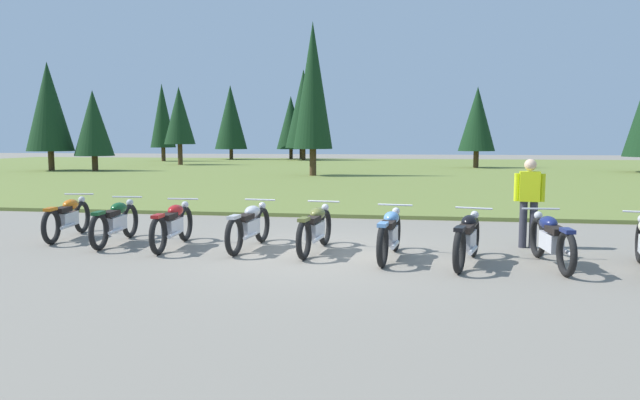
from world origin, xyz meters
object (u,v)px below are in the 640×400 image
object	(u,v)px
motorcycle_olive	(315,228)
motorcycle_orange	(68,217)
motorcycle_black	(468,238)
rider_near_row_end	(529,198)
motorcycle_sky_blue	(390,233)
motorcycle_british_green	(116,221)
motorcycle_navy	(551,239)
motorcycle_red	(173,224)
motorcycle_silver	(249,225)

from	to	relation	value
motorcycle_olive	motorcycle_orange	bearing A→B (deg)	173.25
motorcycle_black	rider_near_row_end	bearing A→B (deg)	52.67
motorcycle_sky_blue	motorcycle_british_green	bearing A→B (deg)	173.69
motorcycle_navy	motorcycle_red	bearing A→B (deg)	174.98
motorcycle_black	motorcycle_silver	bearing A→B (deg)	169.03
motorcycle_orange	motorcycle_silver	bearing A→B (deg)	-7.30
motorcycle_sky_blue	rider_near_row_end	world-z (taller)	rider_near_row_end
motorcycle_british_green	rider_near_row_end	xyz separation A→B (m)	(7.88, 0.80, 0.51)
motorcycle_red	motorcycle_sky_blue	bearing A→B (deg)	-5.45
motorcycle_olive	motorcycle_black	distance (m)	2.69
motorcycle_olive	motorcycle_red	bearing A→B (deg)	179.67
motorcycle_sky_blue	motorcycle_navy	bearing A→B (deg)	-4.32
motorcycle_british_green	motorcycle_navy	xyz separation A→B (m)	(7.92, -0.79, 0.00)
motorcycle_red	motorcycle_orange	bearing A→B (deg)	166.57
motorcycle_red	motorcycle_silver	distance (m)	1.47
motorcycle_british_green	motorcycle_silver	bearing A→B (deg)	-2.23
motorcycle_navy	motorcycle_olive	bearing A→B (deg)	171.77
motorcycle_british_green	motorcycle_silver	xyz separation A→B (m)	(2.73, -0.11, 0.00)
motorcycle_orange	motorcycle_navy	distance (m)	9.28
motorcycle_olive	rider_near_row_end	distance (m)	4.04
motorcycle_orange	motorcycle_silver	distance (m)	4.05
motorcycle_olive	motorcycle_navy	size ratio (longest dim) A/B	1.00
motorcycle_british_green	motorcycle_red	size ratio (longest dim) A/B	1.00
motorcycle_red	motorcycle_black	world-z (taller)	same
motorcycle_orange	motorcycle_black	bearing A→B (deg)	-9.11
motorcycle_red	rider_near_row_end	size ratio (longest dim) A/B	1.26
motorcycle_orange	motorcycle_black	world-z (taller)	same
motorcycle_british_green	motorcycle_olive	xyz separation A→B (m)	(4.00, -0.22, 0.00)
rider_near_row_end	motorcycle_silver	bearing A→B (deg)	-170.03
motorcycle_silver	motorcycle_olive	size ratio (longest dim) A/B	1.00
motorcycle_silver	motorcycle_navy	world-z (taller)	same
motorcycle_olive	motorcycle_black	bearing A→B (deg)	-13.77
motorcycle_red	motorcycle_olive	distance (m)	2.73
motorcycle_navy	rider_near_row_end	bearing A→B (deg)	91.71
motorcycle_black	motorcycle_navy	world-z (taller)	same
motorcycle_red	motorcycle_navy	bearing A→B (deg)	-5.02
motorcycle_sky_blue	rider_near_row_end	bearing A→B (deg)	28.78
motorcycle_olive	rider_near_row_end	size ratio (longest dim) A/B	1.26
motorcycle_red	motorcycle_olive	bearing A→B (deg)	-0.33
motorcycle_red	motorcycle_black	distance (m)	5.38
motorcycle_silver	motorcycle_sky_blue	bearing A→B (deg)	-10.50
motorcycle_orange	motorcycle_silver	world-z (taller)	same
motorcycle_british_green	motorcycle_olive	size ratio (longest dim) A/B	1.00
motorcycle_orange	motorcycle_black	distance (m)	8.00
motorcycle_olive	rider_near_row_end	xyz separation A→B (m)	(3.88, 1.02, 0.51)
motorcycle_olive	motorcycle_silver	bearing A→B (deg)	174.98
motorcycle_silver	motorcycle_british_green	bearing A→B (deg)	177.77
motorcycle_red	motorcycle_black	size ratio (longest dim) A/B	1.02
motorcycle_olive	rider_near_row_end	world-z (taller)	rider_near_row_end
motorcycle_orange	motorcycle_silver	xyz separation A→B (m)	(4.02, -0.51, 0.00)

